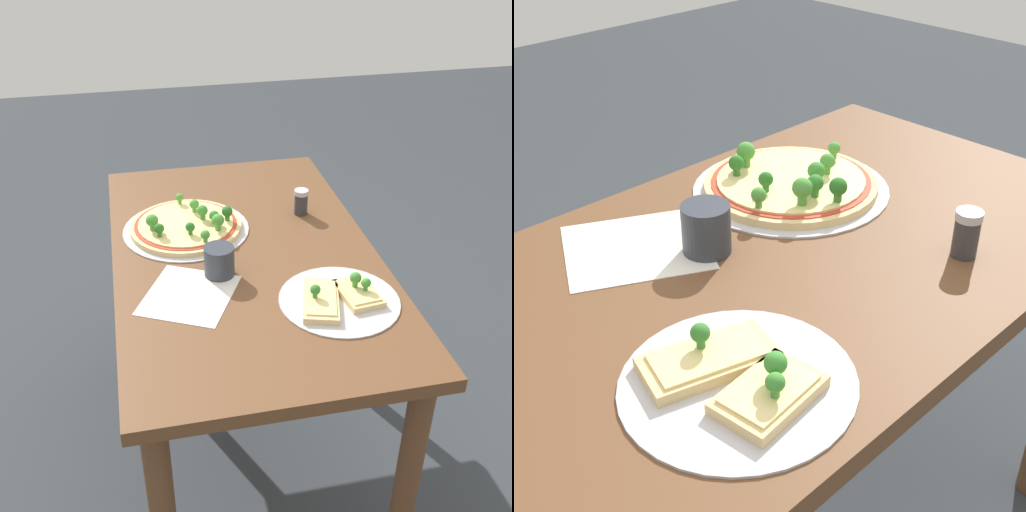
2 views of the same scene
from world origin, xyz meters
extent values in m
cube|color=brown|center=(0.00, 0.00, 0.75)|extent=(1.19, 0.71, 0.04)
cylinder|color=brown|center=(0.53, 0.30, 0.36)|extent=(0.06, 0.06, 0.73)
cylinder|color=#B7B7BC|center=(0.15, 0.14, 0.77)|extent=(0.36, 0.36, 0.00)
cylinder|color=#E5C17F|center=(0.15, 0.14, 0.77)|extent=(0.32, 0.32, 0.01)
cylinder|color=#B73823|center=(0.15, 0.14, 0.78)|extent=(0.30, 0.30, 0.00)
cylinder|color=#EFD684|center=(0.15, 0.14, 0.79)|extent=(0.27, 0.27, 0.00)
sphere|color=#479338|center=(0.13, 0.24, 0.82)|extent=(0.04, 0.04, 0.04)
cylinder|color=#51973E|center=(0.13, 0.24, 0.80)|extent=(0.02, 0.02, 0.02)
sphere|color=#286B23|center=(0.09, 0.22, 0.81)|extent=(0.03, 0.03, 0.03)
cylinder|color=#37742D|center=(0.09, 0.22, 0.79)|extent=(0.01, 0.01, 0.01)
sphere|color=#479338|center=(0.28, 0.14, 0.81)|extent=(0.02, 0.02, 0.02)
cylinder|color=#51973E|center=(0.28, 0.14, 0.79)|extent=(0.01, 0.01, 0.01)
sphere|color=#479338|center=(0.03, 0.10, 0.81)|extent=(0.03, 0.03, 0.03)
cylinder|color=#51973E|center=(0.03, 0.10, 0.79)|extent=(0.01, 0.01, 0.01)
sphere|color=#286B23|center=(0.15, 0.02, 0.82)|extent=(0.03, 0.03, 0.03)
cylinder|color=#37742D|center=(0.15, 0.02, 0.79)|extent=(0.01, 0.01, 0.01)
sphere|color=#479338|center=(0.22, 0.11, 0.81)|extent=(0.03, 0.03, 0.03)
cylinder|color=#51973E|center=(0.22, 0.11, 0.79)|extent=(0.01, 0.01, 0.01)
sphere|color=#479338|center=(0.09, 0.06, 0.82)|extent=(0.04, 0.04, 0.04)
cylinder|color=#51973E|center=(0.09, 0.06, 0.80)|extent=(0.02, 0.02, 0.02)
sphere|color=#286B23|center=(0.08, 0.14, 0.81)|extent=(0.03, 0.03, 0.03)
cylinder|color=#37742D|center=(0.08, 0.14, 0.79)|extent=(0.01, 0.01, 0.01)
sphere|color=#3D8933|center=(0.17, 0.09, 0.82)|extent=(0.03, 0.03, 0.03)
cylinder|color=#488E3A|center=(0.17, 0.09, 0.79)|extent=(0.01, 0.01, 0.01)
sphere|color=#337A2D|center=(0.13, 0.06, 0.81)|extent=(0.03, 0.03, 0.03)
cylinder|color=#3F8136|center=(0.13, 0.06, 0.79)|extent=(0.01, 0.01, 0.01)
cylinder|color=#B7B7BC|center=(-0.27, -0.18, 0.77)|extent=(0.30, 0.30, 0.00)
cube|color=#E5C17F|center=(-0.27, -0.23, 0.78)|extent=(0.14, 0.10, 0.02)
cube|color=#EFD684|center=(-0.27, -0.23, 0.79)|extent=(0.12, 0.08, 0.00)
sphere|color=#3D8933|center=(-0.28, -0.25, 0.81)|extent=(0.02, 0.02, 0.02)
cylinder|color=#488E3A|center=(-0.28, -0.25, 0.79)|extent=(0.01, 0.01, 0.01)
sphere|color=#3D8933|center=(-0.25, -0.23, 0.81)|extent=(0.03, 0.03, 0.03)
cylinder|color=#488E3A|center=(-0.25, -0.23, 0.79)|extent=(0.01, 0.01, 0.01)
cube|color=#E5C17F|center=(-0.28, -0.13, 0.78)|extent=(0.19, 0.13, 0.02)
cube|color=#EFD684|center=(-0.28, -0.13, 0.79)|extent=(0.16, 0.11, 0.00)
sphere|color=#337A2D|center=(-0.28, -0.12, 0.81)|extent=(0.03, 0.03, 0.03)
cylinder|color=#3F8136|center=(-0.28, -0.12, 0.79)|extent=(0.01, 0.01, 0.01)
cylinder|color=#2D333D|center=(-0.10, 0.08, 0.80)|extent=(0.08, 0.08, 0.08)
cylinder|color=#333338|center=(0.18, -0.21, 0.80)|extent=(0.04, 0.04, 0.06)
cylinder|color=#B2B2B7|center=(0.18, -0.21, 0.83)|extent=(0.04, 0.04, 0.01)
cube|color=silver|center=(-0.17, 0.17, 0.76)|extent=(0.29, 0.29, 0.00)
camera|label=1|loc=(-1.47, 0.28, 1.68)|focal=45.00mm
camera|label=2|loc=(-0.71, -0.68, 1.36)|focal=50.00mm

